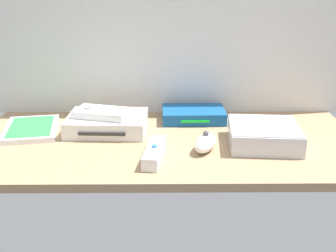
{
  "coord_description": "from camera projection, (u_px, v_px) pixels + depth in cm",
  "views": [
    {
      "loc": [
        -0.92,
        -102.3,
        40.87
      ],
      "look_at": [
        0.0,
        0.0,
        4.0
      ],
      "focal_mm": 45.76,
      "sensor_mm": 36.0,
      "label": 1
    }
  ],
  "objects": [
    {
      "name": "remote_classic_pad",
      "position": [
        102.0,
        113.0,
        1.14
      ],
      "size": [
        16.03,
        11.59,
        2.4
      ],
      "rotation": [
        0.0,
        0.0,
        -0.27
      ],
      "color": "white",
      "rests_on": "game_console"
    },
    {
      "name": "mini_computer",
      "position": [
        264.0,
        135.0,
        1.07
      ],
      "size": [
        18.35,
        18.35,
        5.3
      ],
      "rotation": [
        0.0,
        0.0,
        -0.08
      ],
      "color": "silver",
      "rests_on": "ground_plane"
    },
    {
      "name": "remote_nunchuk",
      "position": [
        206.0,
        143.0,
        1.03
      ],
      "size": [
        7.93,
        10.92,
        5.1
      ],
      "rotation": [
        0.0,
        0.0,
        -0.4
      ],
      "color": "white",
      "rests_on": "ground_plane"
    },
    {
      "name": "ground_plane",
      "position": [
        168.0,
        144.0,
        1.1
      ],
      "size": [
        100.0,
        48.0,
        2.0
      ],
      "primitive_type": "cube",
      "color": "#9E7F5B",
      "rests_on": "ground"
    },
    {
      "name": "game_console",
      "position": [
        107.0,
        123.0,
        1.16
      ],
      "size": [
        21.7,
        17.23,
        4.4
      ],
      "rotation": [
        0.0,
        0.0,
        -0.05
      ],
      "color": "white",
      "rests_on": "ground_plane"
    },
    {
      "name": "back_wall",
      "position": [
        167.0,
        5.0,
        1.22
      ],
      "size": [
        110.0,
        1.2,
        64.0
      ],
      "primitive_type": "cube",
      "color": "silver",
      "rests_on": "ground"
    },
    {
      "name": "network_router",
      "position": [
        193.0,
        115.0,
        1.25
      ],
      "size": [
        18.13,
        12.55,
        3.4
      ],
      "rotation": [
        0.0,
        0.0,
        0.01
      ],
      "color": "#145193",
      "rests_on": "ground_plane"
    },
    {
      "name": "remote_wand",
      "position": [
        155.0,
        153.0,
        0.99
      ],
      "size": [
        5.61,
        15.16,
        3.4
      ],
      "rotation": [
        0.0,
        0.0,
        -0.14
      ],
      "color": "white",
      "rests_on": "ground_plane"
    },
    {
      "name": "game_case",
      "position": [
        31.0,
        129.0,
        1.16
      ],
      "size": [
        16.54,
        20.98,
        1.56
      ],
      "rotation": [
        0.0,
        0.0,
        0.17
      ],
      "color": "white",
      "rests_on": "ground_plane"
    }
  ]
}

